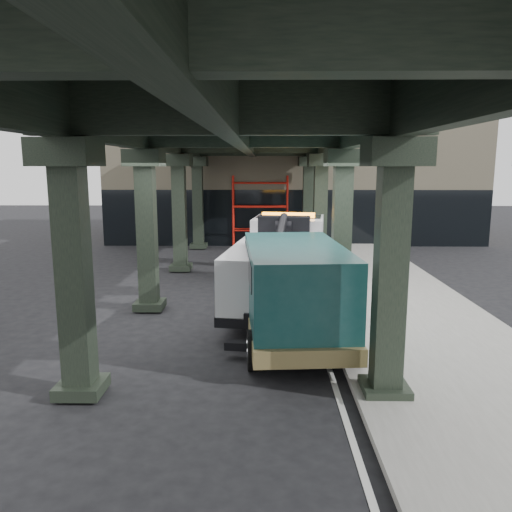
{
  "coord_description": "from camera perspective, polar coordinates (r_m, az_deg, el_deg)",
  "views": [
    {
      "loc": [
        0.22,
        -13.22,
        4.5
      ],
      "look_at": [
        -0.03,
        2.32,
        1.7
      ],
      "focal_mm": 35.0,
      "sensor_mm": 36.0,
      "label": 1
    }
  ],
  "objects": [
    {
      "name": "lane_stripe",
      "position": [
        15.94,
        6.27,
        -6.23
      ],
      "size": [
        0.12,
        38.0,
        0.01
      ],
      "primitive_type": "cube",
      "color": "silver",
      "rests_on": "ground"
    },
    {
      "name": "tow_truck",
      "position": [
        16.68,
        3.1,
        -0.34
      ],
      "size": [
        3.64,
        9.3,
        2.97
      ],
      "rotation": [
        0.0,
        0.0,
        -0.13
      ],
      "color": "black",
      "rests_on": "ground"
    },
    {
      "name": "viaduct",
      "position": [
        15.26,
        -1.43,
        13.82
      ],
      "size": [
        7.4,
        32.0,
        6.4
      ],
      "color": "black",
      "rests_on": "ground"
    },
    {
      "name": "towed_van",
      "position": [
        13.04,
        4.2,
        -3.66
      ],
      "size": [
        2.93,
        6.48,
        2.57
      ],
      "rotation": [
        0.0,
        0.0,
        0.07
      ],
      "color": "#103B3B",
      "rests_on": "ground"
    },
    {
      "name": "scaffolding",
      "position": [
        27.97,
        0.49,
        5.31
      ],
      "size": [
        3.08,
        0.88,
        4.0
      ],
      "color": "red",
      "rests_on": "ground"
    },
    {
      "name": "sidewalk",
      "position": [
        16.42,
        16.1,
        -5.83
      ],
      "size": [
        5.0,
        40.0,
        0.15
      ],
      "primitive_type": "cube",
      "color": "gray",
      "rests_on": "ground"
    },
    {
      "name": "ground",
      "position": [
        13.97,
        -0.01,
        -8.58
      ],
      "size": [
        90.0,
        90.0,
        0.0
      ],
      "primitive_type": "plane",
      "color": "black",
      "rests_on": "ground"
    },
    {
      "name": "building",
      "position": [
        33.27,
        4.06,
        9.33
      ],
      "size": [
        22.0,
        10.0,
        8.0
      ],
      "primitive_type": "cube",
      "color": "#C6B793",
      "rests_on": "ground"
    }
  ]
}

